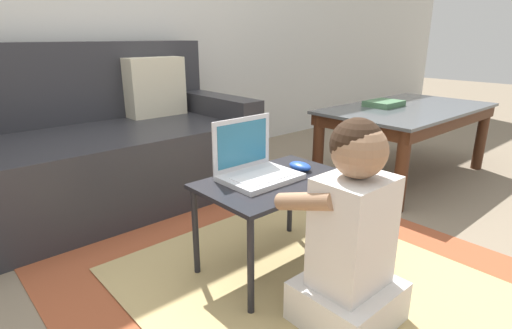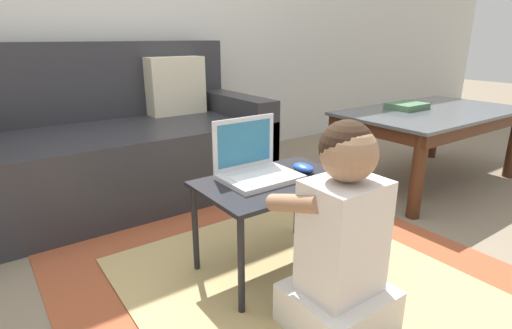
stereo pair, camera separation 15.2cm
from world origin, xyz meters
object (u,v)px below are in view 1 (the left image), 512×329
at_px(computer_mouse, 300,166).
at_px(book_on_table, 384,103).
at_px(laptop, 256,169).
at_px(person_seated, 351,238).
at_px(couch, 97,151).
at_px(coffee_table, 407,117).
at_px(laptop_desk, 274,191).

distance_m(computer_mouse, book_on_table, 1.23).
xyz_separation_m(laptop, book_on_table, (1.38, 0.29, 0.07)).
xyz_separation_m(computer_mouse, book_on_table, (1.18, 0.34, 0.09)).
relative_size(computer_mouse, person_seated, 0.15).
distance_m(couch, coffee_table, 1.93).
relative_size(coffee_table, laptop_desk, 2.07).
height_order(laptop, book_on_table, laptop).
bearing_deg(couch, coffee_table, -28.98).
bearing_deg(couch, computer_mouse, -70.43).
height_order(couch, computer_mouse, couch).
xyz_separation_m(laptop, person_seated, (-0.01, -0.46, -0.11)).
xyz_separation_m(couch, book_on_table, (1.59, -0.81, 0.19)).
height_order(couch, coffee_table, couch).
height_order(person_seated, book_on_table, person_seated).
distance_m(laptop_desk, computer_mouse, 0.17).
relative_size(couch, book_on_table, 7.15).
xyz_separation_m(couch, laptop, (0.21, -1.10, 0.12)).
relative_size(laptop_desk, person_seated, 0.84).
bearing_deg(person_seated, coffee_table, 22.91).
bearing_deg(coffee_table, laptop_desk, -170.80).
xyz_separation_m(couch, computer_mouse, (0.41, -1.15, 0.10)).
bearing_deg(computer_mouse, person_seated, -117.15).
xyz_separation_m(person_seated, book_on_table, (1.39, 0.75, 0.18)).
bearing_deg(coffee_table, person_seated, -157.09).
bearing_deg(laptop, book_on_table, 11.96).
relative_size(couch, computer_mouse, 16.09).
height_order(laptop_desk, book_on_table, book_on_table).
bearing_deg(book_on_table, computer_mouse, -163.91).
bearing_deg(computer_mouse, laptop_desk, -175.29).
relative_size(laptop_desk, computer_mouse, 5.56).
relative_size(couch, coffee_table, 1.40).
height_order(coffee_table, book_on_table, book_on_table).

